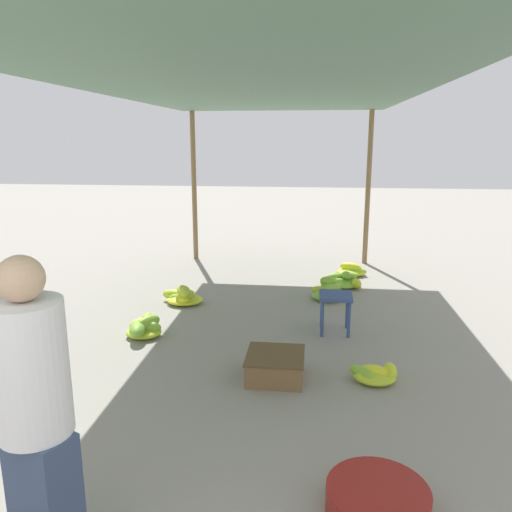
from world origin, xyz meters
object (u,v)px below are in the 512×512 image
at_px(stool, 336,302).
at_px(banana_pile_right_0, 342,281).
at_px(banana_pile_left_0, 144,327).
at_px(basin_black, 377,503).
at_px(banana_pile_right_1, 328,291).
at_px(banana_pile_left_1, 183,297).
at_px(banana_pile_right_3, 352,271).
at_px(vendor_foreground, 36,415).
at_px(banana_pile_right_2, 374,374).
at_px(crate_near, 275,366).

height_order(stool, banana_pile_right_0, stool).
bearing_deg(banana_pile_left_0, basin_black, -47.84).
relative_size(basin_black, banana_pile_right_1, 1.18).
relative_size(basin_black, banana_pile_right_0, 0.97).
bearing_deg(banana_pile_left_1, banana_pile_right_1, 11.69).
relative_size(banana_pile_left_0, banana_pile_left_1, 1.04).
bearing_deg(banana_pile_right_3, vendor_foreground, -108.26).
xyz_separation_m(vendor_foreground, banana_pile_left_1, (-0.38, 3.89, -0.71)).
xyz_separation_m(vendor_foreground, banana_pile_right_2, (1.77, 2.08, -0.73)).
relative_size(vendor_foreground, stool, 3.62).
bearing_deg(basin_black, banana_pile_left_0, 132.16).
height_order(vendor_foreground, stool, vendor_foreground).
relative_size(vendor_foreground, banana_pile_right_0, 2.68).
height_order(vendor_foreground, crate_near, vendor_foreground).
height_order(stool, banana_pile_left_1, stool).
bearing_deg(banana_pile_right_1, banana_pile_right_2, -81.26).
relative_size(basin_black, banana_pile_right_3, 1.27).
bearing_deg(crate_near, vendor_foreground, -114.27).
bearing_deg(banana_pile_right_0, banana_pile_right_3, 73.99).
bearing_deg(banana_pile_left_1, vendor_foreground, -84.48).
bearing_deg(banana_pile_right_2, banana_pile_left_1, 139.79).
height_order(banana_pile_left_1, banana_pile_right_1, banana_pile_right_1).
relative_size(banana_pile_left_0, banana_pile_right_3, 1.29).
bearing_deg(banana_pile_right_1, crate_near, -102.82).
distance_m(basin_black, crate_near, 1.70).
bearing_deg(vendor_foreground, banana_pile_right_2, 49.73).
bearing_deg(stool, banana_pile_right_1, 92.22).
height_order(stool, banana_pile_left_0, stool).
relative_size(banana_pile_left_1, banana_pile_right_2, 1.28).
bearing_deg(banana_pile_right_1, banana_pile_left_1, -168.31).
relative_size(vendor_foreground, crate_near, 3.12).
distance_m(vendor_foreground, banana_pile_right_0, 5.21).
xyz_separation_m(vendor_foreground, banana_pile_right_3, (1.81, 5.49, -0.73)).
xyz_separation_m(banana_pile_left_0, banana_pile_left_1, (0.13, 1.07, -0.01)).
distance_m(basin_black, banana_pile_left_1, 3.93).
bearing_deg(vendor_foreground, banana_pile_right_3, 71.74).
distance_m(stool, banana_pile_right_3, 2.37).
bearing_deg(stool, banana_pile_left_1, 158.44).
xyz_separation_m(stool, banana_pile_left_1, (-1.85, 0.73, -0.25)).
bearing_deg(banana_pile_left_1, banana_pile_right_3, 36.14).
height_order(vendor_foreground, banana_pile_right_2, vendor_foreground).
bearing_deg(banana_pile_right_1, vendor_foreground, -108.52).
height_order(banana_pile_right_2, banana_pile_right_3, banana_pile_right_3).
relative_size(stool, banana_pile_right_0, 0.74).
xyz_separation_m(banana_pile_left_0, banana_pile_right_2, (2.27, -0.74, -0.03)).
bearing_deg(vendor_foreground, banana_pile_left_0, 100.16).
xyz_separation_m(basin_black, banana_pile_right_3, (0.21, 5.00, -0.02)).
distance_m(vendor_foreground, stool, 3.52).
bearing_deg(stool, crate_near, -116.22).
xyz_separation_m(vendor_foreground, stool, (1.47, 3.16, -0.46)).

